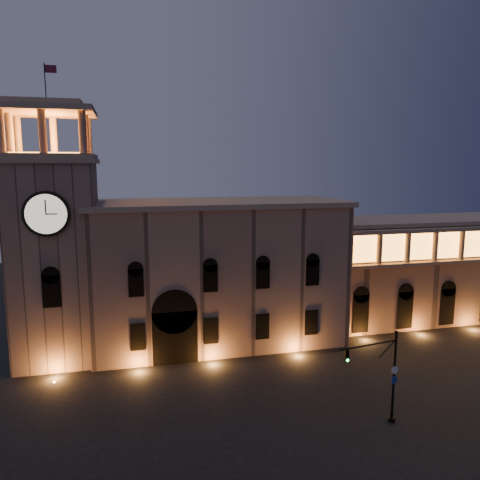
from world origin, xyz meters
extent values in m
plane|color=black|center=(0.00, 0.00, 0.00)|extent=(160.00, 160.00, 0.00)
cube|color=#8E6D5D|center=(-2.00, 22.00, 8.50)|extent=(30.00, 12.00, 17.00)
cube|color=#9E836D|center=(-2.00, 22.00, 17.30)|extent=(30.80, 12.80, 0.60)
cube|color=black|center=(-8.00, 16.60, 3.00)|extent=(5.00, 1.40, 6.00)
cylinder|color=black|center=(-8.00, 16.60, 6.00)|extent=(5.00, 1.40, 5.00)
cube|color=#FA9932|center=(-8.00, 16.40, 2.80)|extent=(4.20, 0.20, 5.00)
cube|color=#8E6D5D|center=(-20.50, 21.00, 11.00)|extent=(9.00, 9.00, 22.00)
cube|color=#9E836D|center=(-20.50, 21.00, 22.25)|extent=(9.80, 9.80, 0.50)
cylinder|color=black|center=(-20.50, 16.32, 17.00)|extent=(4.60, 0.35, 4.60)
cylinder|color=beige|center=(-20.50, 16.18, 17.00)|extent=(4.00, 0.12, 4.00)
cube|color=#9E836D|center=(-20.50, 21.00, 22.75)|extent=(9.40, 9.40, 0.50)
cube|color=#FA9932|center=(-20.50, 21.00, 23.05)|extent=(6.80, 6.80, 0.15)
cylinder|color=#9E836D|center=(-24.30, 17.20, 25.10)|extent=(0.76, 0.76, 4.20)
cylinder|color=#9E836D|center=(-20.50, 17.20, 25.10)|extent=(0.76, 0.76, 4.20)
cylinder|color=#9E836D|center=(-16.70, 17.20, 25.10)|extent=(0.76, 0.76, 4.20)
cylinder|color=#9E836D|center=(-24.30, 24.80, 25.10)|extent=(0.76, 0.76, 4.20)
cylinder|color=#9E836D|center=(-20.50, 24.80, 25.10)|extent=(0.76, 0.76, 4.20)
cylinder|color=#9E836D|center=(-16.70, 24.80, 25.10)|extent=(0.76, 0.76, 4.20)
cylinder|color=#9E836D|center=(-24.30, 21.00, 25.10)|extent=(0.76, 0.76, 4.20)
cylinder|color=#9E836D|center=(-16.70, 21.00, 25.10)|extent=(0.76, 0.76, 4.20)
cube|color=#9E836D|center=(-20.50, 21.00, 27.50)|extent=(9.80, 9.80, 0.60)
cube|color=#9E836D|center=(-20.50, 21.00, 28.10)|extent=(7.50, 7.50, 0.60)
cylinder|color=black|center=(-20.50, 21.00, 30.40)|extent=(0.10, 0.10, 4.00)
plane|color=#541828|center=(-19.90, 21.00, 31.80)|extent=(1.20, 0.00, 1.20)
cube|color=#886857|center=(32.00, 24.00, 7.00)|extent=(40.00, 10.00, 14.00)
cube|color=#9E836D|center=(32.00, 24.00, 14.25)|extent=(40.60, 10.60, 0.50)
cube|color=#9E836D|center=(32.00, 18.50, 9.30)|extent=(40.00, 1.20, 0.40)
cube|color=#9E836D|center=(32.00, 18.50, 13.60)|extent=(40.00, 1.40, 0.50)
cube|color=#FA9932|center=(32.00, 19.05, 11.50)|extent=(38.00, 0.15, 3.60)
cylinder|color=#9E836D|center=(14.00, 18.50, 11.50)|extent=(0.70, 0.70, 4.00)
cylinder|color=#9E836D|center=(18.00, 18.50, 11.50)|extent=(0.70, 0.70, 4.00)
cylinder|color=#9E836D|center=(22.00, 18.50, 11.50)|extent=(0.70, 0.70, 4.00)
cylinder|color=#9E836D|center=(26.00, 18.50, 11.50)|extent=(0.70, 0.70, 4.00)
cylinder|color=#9E836D|center=(30.00, 18.50, 11.50)|extent=(0.70, 0.70, 4.00)
cylinder|color=black|center=(8.87, -0.24, 3.94)|extent=(0.22, 0.22, 7.87)
cylinder|color=black|center=(8.87, -0.24, 0.17)|extent=(0.63, 0.63, 0.34)
sphere|color=black|center=(8.87, -0.24, 7.99)|extent=(0.31, 0.31, 0.31)
cylinder|color=black|center=(6.09, -0.69, 7.31)|extent=(5.57, 1.03, 0.13)
cube|color=black|center=(3.98, -1.03, 6.75)|extent=(0.38, 0.36, 0.96)
cylinder|color=#0CE53F|center=(4.01, -1.21, 6.43)|extent=(0.21, 0.12, 0.20)
cylinder|color=silver|center=(8.84, -0.40, 4.72)|extent=(0.67, 0.15, 0.67)
cylinder|color=navy|center=(8.84, -0.40, 3.82)|extent=(0.67, 0.15, 0.67)
camera|label=1|loc=(-12.65, -33.44, 21.76)|focal=35.00mm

